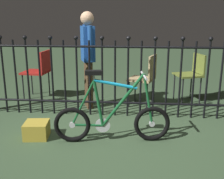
# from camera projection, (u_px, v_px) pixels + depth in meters

# --- Properties ---
(ground_plane) EXTENTS (20.00, 20.00, 0.00)m
(ground_plane) POSITION_uv_depth(u_px,v_px,m) (108.00, 135.00, 3.59)
(ground_plane) COLOR #384F34
(iron_fence) EXTENTS (4.19, 0.07, 1.25)m
(iron_fence) POSITION_uv_depth(u_px,v_px,m) (107.00, 75.00, 4.13)
(iron_fence) COLOR black
(iron_fence) RESTS_ON ground
(bicycle) EXTENTS (1.40, 0.40, 0.89)m
(bicycle) POSITION_uv_depth(u_px,v_px,m) (112.00, 119.00, 3.34)
(bicycle) COLOR black
(bicycle) RESTS_ON ground
(chair_red) EXTENTS (0.48, 0.47, 0.87)m
(chair_red) POSITION_uv_depth(u_px,v_px,m) (40.00, 69.00, 5.05)
(chair_red) COLOR black
(chair_red) RESTS_ON ground
(chair_olive) EXTENTS (0.52, 0.52, 0.84)m
(chair_olive) POSITION_uv_depth(u_px,v_px,m) (192.00, 72.00, 4.84)
(chair_olive) COLOR black
(chair_olive) RESTS_ON ground
(chair_tan) EXTENTS (0.50, 0.49, 0.87)m
(chair_tan) POSITION_uv_depth(u_px,v_px,m) (146.00, 76.00, 4.56)
(chair_tan) COLOR black
(chair_tan) RESTS_ON ground
(person_visitor) EXTENTS (0.28, 0.45, 1.55)m
(person_visitor) POSITION_uv_depth(u_px,v_px,m) (88.00, 52.00, 4.44)
(person_visitor) COLOR #4C3823
(person_visitor) RESTS_ON ground
(display_crate) EXTENTS (0.32, 0.32, 0.20)m
(display_crate) POSITION_uv_depth(u_px,v_px,m) (37.00, 130.00, 3.50)
(display_crate) COLOR #B29933
(display_crate) RESTS_ON ground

